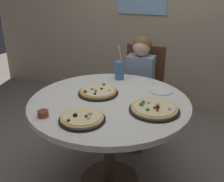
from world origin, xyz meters
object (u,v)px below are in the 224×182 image
object	(u,v)px
dining_table	(109,112)
pizza_cheese	(98,92)
diner_child	(138,97)
pizza_pepperoni	(154,109)
pizza_veggie	(82,118)
plate_small	(161,91)
soda_cup	(119,70)
chair_wooden	(142,87)
sauce_bowl	(43,114)

from	to	relation	value
dining_table	pizza_cheese	size ratio (longest dim) A/B	3.80
diner_child	pizza_pepperoni	world-z (taller)	diner_child
pizza_veggie	plate_small	xyz separation A→B (m)	(0.34, 0.65, -0.01)
plate_small	pizza_pepperoni	bearing A→B (deg)	-84.32
pizza_pepperoni	pizza_veggie	bearing A→B (deg)	-141.45
dining_table	soda_cup	distance (m)	0.48
dining_table	diner_child	xyz separation A→B (m)	(0.00, 0.69, -0.16)
dining_table	diner_child	distance (m)	0.71
chair_wooden	diner_child	distance (m)	0.19
dining_table	pizza_veggie	distance (m)	0.37
chair_wooden	plate_small	bearing A→B (deg)	-61.12
pizza_cheese	soda_cup	bearing A→B (deg)	85.37
pizza_pepperoni	chair_wooden	bearing A→B (deg)	110.82
diner_child	soda_cup	world-z (taller)	diner_child
pizza_veggie	soda_cup	xyz separation A→B (m)	(-0.06, 0.78, 0.06)
pizza_pepperoni	sauce_bowl	size ratio (longest dim) A/B	4.83
chair_wooden	plate_small	size ratio (longest dim) A/B	5.28
diner_child	pizza_pepperoni	distance (m)	0.86
pizza_veggie	pizza_pepperoni	world-z (taller)	same
pizza_pepperoni	dining_table	bearing A→B (deg)	172.49
sauce_bowl	diner_child	bearing A→B (deg)	75.16
chair_wooden	pizza_pepperoni	distance (m)	1.01
chair_wooden	diner_child	world-z (taller)	diner_child
pizza_cheese	pizza_pepperoni	distance (m)	0.48
pizza_cheese	soda_cup	xyz separation A→B (m)	(0.03, 0.37, 0.06)
dining_table	pizza_cheese	xyz separation A→B (m)	(-0.12, 0.07, 0.12)
pizza_veggie	sauce_bowl	xyz separation A→B (m)	(-0.25, -0.05, 0.00)
pizza_cheese	chair_wooden	bearing A→B (deg)	81.55
diner_child	pizza_veggie	world-z (taller)	diner_child
pizza_cheese	pizza_pepperoni	world-z (taller)	pizza_pepperoni
chair_wooden	plate_small	distance (m)	0.69
diner_child	chair_wooden	bearing A→B (deg)	92.54
dining_table	soda_cup	world-z (taller)	soda_cup
chair_wooden	pizza_pepperoni	world-z (taller)	chair_wooden
diner_child	plate_small	xyz separation A→B (m)	(0.31, -0.39, 0.27)
sauce_bowl	plate_small	xyz separation A→B (m)	(0.60, 0.70, -0.02)
diner_child	pizza_cheese	distance (m)	0.70
pizza_pepperoni	plate_small	bearing A→B (deg)	95.68
pizza_pepperoni	sauce_bowl	bearing A→B (deg)	-150.74
sauce_bowl	plate_small	distance (m)	0.92
soda_cup	diner_child	bearing A→B (deg)	68.98
chair_wooden	plate_small	xyz separation A→B (m)	(0.31, -0.57, 0.22)
plate_small	diner_child	bearing A→B (deg)	128.28
pizza_veggie	pizza_cheese	world-z (taller)	pizza_veggie
pizza_veggie	plate_small	distance (m)	0.73
chair_wooden	plate_small	world-z (taller)	chair_wooden
chair_wooden	pizza_cheese	size ratio (longest dim) A/B	3.08
dining_table	sauce_bowl	xyz separation A→B (m)	(-0.29, -0.40, 0.12)
diner_child	sauce_bowl	world-z (taller)	diner_child
dining_table	chair_wooden	distance (m)	0.88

